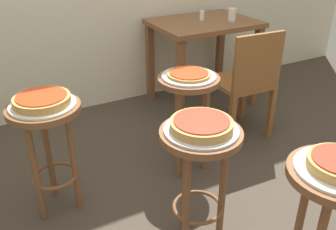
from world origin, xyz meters
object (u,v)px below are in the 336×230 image
(condiment_shaker, at_px, (202,15))
(cup_near_edge, at_px, (232,14))
(stool_foreground, at_px, (329,206))
(stool_rear, at_px, (48,134))
(stool_middle, at_px, (200,162))
(pizza_leftside, at_px, (189,74))
(pizza_rear, at_px, (42,100))
(dining_table, at_px, (203,37))
(serving_plate_leftside, at_px, (189,76))
(pizza_middle, at_px, (201,125))
(stool_leftside, at_px, (188,103))
(wooden_chair, at_px, (246,81))
(serving_plate_middle, at_px, (201,130))
(serving_plate_rear, at_px, (43,105))

(condiment_shaker, bearing_deg, cup_near_edge, -32.55)
(stool_foreground, bearing_deg, stool_rear, 128.26)
(stool_middle, bearing_deg, pizza_leftside, 63.95)
(stool_foreground, bearing_deg, pizza_rear, 128.26)
(stool_foreground, relative_size, condiment_shaker, 8.32)
(stool_foreground, relative_size, dining_table, 0.76)
(stool_middle, relative_size, condiment_shaker, 8.32)
(serving_plate_leftside, relative_size, dining_table, 0.38)
(pizza_middle, xyz_separation_m, serving_plate_leftside, (0.29, 0.59, -0.03))
(stool_foreground, height_order, stool_leftside, same)
(stool_middle, distance_m, wooden_chair, 1.18)
(serving_plate_leftside, xyz_separation_m, pizza_leftside, (0.00, -0.00, 0.02))
(pizza_middle, xyz_separation_m, stool_rear, (-0.58, 0.61, -0.21))
(serving_plate_middle, xyz_separation_m, pizza_middle, (0.00, 0.00, 0.03))
(stool_leftside, distance_m, condiment_shaker, 1.16)
(stool_rear, distance_m, wooden_chair, 1.48)
(stool_foreground, xyz_separation_m, pizza_leftside, (-0.01, 1.10, 0.19))
(condiment_shaker, bearing_deg, pizza_middle, -122.71)
(dining_table, bearing_deg, wooden_chair, -95.53)
(stool_foreground, bearing_deg, pizza_middle, 120.58)
(stool_rear, distance_m, dining_table, 1.76)
(cup_near_edge, bearing_deg, serving_plate_middle, -130.95)
(serving_plate_middle, relative_size, serving_plate_rear, 1.01)
(pizza_middle, bearing_deg, serving_plate_middle, 0.00)
(pizza_rear, bearing_deg, condiment_shaker, 29.74)
(pizza_middle, bearing_deg, stool_foreground, -59.42)
(stool_middle, distance_m, stool_rear, 0.84)
(stool_leftside, xyz_separation_m, wooden_chair, (0.60, 0.17, -0.03))
(serving_plate_middle, relative_size, dining_table, 0.39)
(stool_rear, distance_m, cup_near_edge, 1.93)
(stool_foreground, bearing_deg, serving_plate_rear, 128.26)
(stool_foreground, relative_size, wooden_chair, 0.79)
(pizza_leftside, relative_size, wooden_chair, 0.31)
(serving_plate_leftside, bearing_deg, stool_leftside, -116.57)
(serving_plate_leftside, relative_size, pizza_leftside, 1.25)
(pizza_middle, distance_m, serving_plate_leftside, 0.66)
(pizza_leftside, xyz_separation_m, cup_near_edge, (0.88, 0.76, 0.12))
(stool_rear, bearing_deg, dining_table, 28.80)
(stool_rear, distance_m, condiment_shaker, 1.80)
(serving_plate_rear, bearing_deg, stool_middle, -46.39)
(cup_near_edge, bearing_deg, pizza_rear, -157.11)
(serving_plate_middle, distance_m, serving_plate_rear, 0.84)
(dining_table, bearing_deg, serving_plate_rear, -151.20)
(wooden_chair, bearing_deg, serving_plate_rear, -174.00)
(cup_near_edge, height_order, wooden_chair, cup_near_edge)
(pizza_rear, bearing_deg, stool_middle, -46.39)
(pizza_leftside, bearing_deg, serving_plate_rear, 178.85)
(serving_plate_leftside, bearing_deg, stool_foreground, -89.52)
(stool_middle, relative_size, stool_leftside, 1.00)
(pizza_middle, height_order, stool_rear, pizza_middle)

